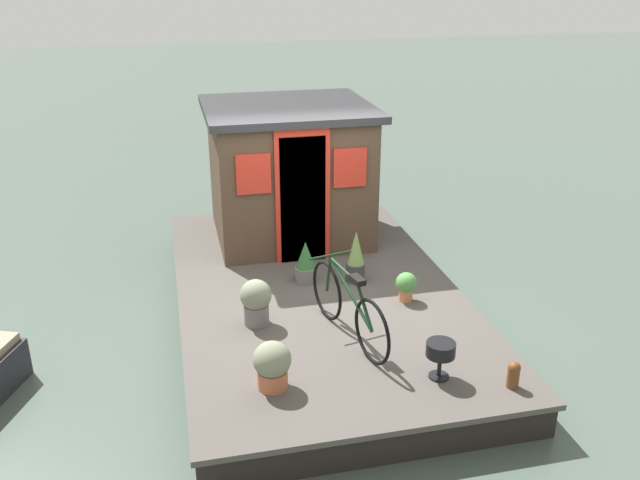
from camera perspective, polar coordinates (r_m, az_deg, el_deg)
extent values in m
plane|color=#47564C|center=(8.58, -0.30, -6.33)|extent=(60.00, 60.00, 0.00)
cube|color=#4C4742|center=(8.41, -0.31, -4.08)|extent=(5.74, 3.38, 0.06)
cube|color=black|center=(8.50, -0.30, -5.31)|extent=(5.63, 3.31, 0.35)
cube|color=#4C3828|center=(9.67, -2.64, 5.50)|extent=(1.91, 2.09, 1.80)
cube|color=#28282B|center=(9.44, -2.75, 11.03)|extent=(2.11, 2.29, 0.10)
cube|color=maroon|center=(8.78, -1.47, 3.35)|extent=(0.04, 0.60, 1.70)
cube|color=red|center=(8.76, -1.46, 3.65)|extent=(0.03, 0.72, 1.80)
cube|color=red|center=(8.80, 2.54, 6.11)|extent=(0.03, 0.44, 0.52)
cube|color=red|center=(8.56, -5.63, 5.55)|extent=(0.03, 0.44, 0.52)
torus|color=black|center=(7.54, 0.59, -4.28)|extent=(0.67, 0.19, 0.68)
torus|color=black|center=(6.77, 4.41, -7.71)|extent=(0.67, 0.19, 0.68)
cylinder|color=black|center=(7.02, 2.57, -4.50)|extent=(0.92, 0.25, 0.46)
cylinder|color=black|center=(7.05, 1.98, -2.52)|extent=(0.59, 0.17, 0.06)
cylinder|color=black|center=(6.79, 3.78, -5.65)|extent=(0.35, 0.11, 0.42)
cylinder|color=black|center=(7.41, 0.73, -2.91)|extent=(0.12, 0.06, 0.44)
cube|color=black|center=(6.81, 3.16, -3.37)|extent=(0.22, 0.14, 0.06)
cylinder|color=black|center=(7.28, 0.88, -1.29)|extent=(0.14, 0.49, 0.02)
cylinder|color=#C6754C|center=(8.09, 7.23, -4.60)|extent=(0.16, 0.16, 0.14)
sphere|color=#4C8942|center=(8.02, 7.29, -3.60)|extent=(0.25, 0.25, 0.25)
cylinder|color=#B2603D|center=(6.52, -4.01, -11.59)|extent=(0.29, 0.29, 0.18)
ellipsoid|color=gray|center=(6.40, -4.07, -10.01)|extent=(0.36, 0.36, 0.35)
cylinder|color=slate|center=(8.47, -1.22, -2.89)|extent=(0.27, 0.27, 0.20)
cone|color=#2D602D|center=(8.36, -1.23, -1.25)|extent=(0.24, 0.24, 0.34)
cylinder|color=slate|center=(7.55, -5.38, -6.25)|extent=(0.28, 0.28, 0.24)
ellipsoid|color=gray|center=(7.44, -5.44, -4.64)|extent=(0.35, 0.35, 0.35)
cylinder|color=#38383D|center=(8.49, 3.01, -2.71)|extent=(0.24, 0.24, 0.23)
cone|color=#70934C|center=(8.36, 3.06, -0.64)|extent=(0.21, 0.21, 0.44)
cylinder|color=black|center=(6.62, 10.15, -9.06)|extent=(0.28, 0.28, 0.14)
cylinder|color=black|center=(6.72, 10.04, -10.45)|extent=(0.04, 0.04, 0.24)
cylinder|color=black|center=(6.78, 9.98, -11.25)|extent=(0.20, 0.20, 0.02)
cylinder|color=brown|center=(6.75, 15.98, -11.08)|extent=(0.11, 0.11, 0.21)
sphere|color=brown|center=(6.69, 16.08, -10.32)|extent=(0.12, 0.12, 0.12)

